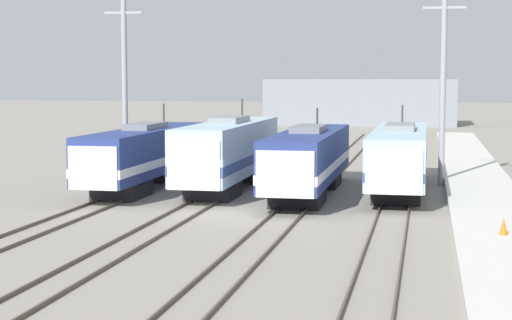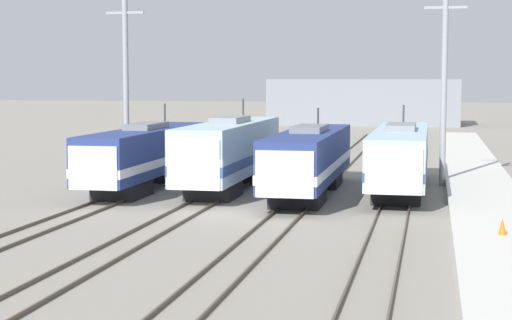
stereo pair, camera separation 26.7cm
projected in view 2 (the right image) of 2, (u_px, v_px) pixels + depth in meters
name	position (u px, v px, depth m)	size (l,w,h in m)	color
ground_plane	(237.00, 214.00, 41.79)	(400.00, 400.00, 0.00)	gray
rail_pair_far_left	(93.00, 207.00, 43.30)	(1.50, 120.00, 0.15)	#4C4238
rail_pair_center_left	(188.00, 210.00, 42.29)	(1.51, 120.00, 0.15)	#4C4238
rail_pair_center_right	(287.00, 214.00, 41.28)	(1.51, 120.00, 0.15)	#4C4238
rail_pair_far_right	(392.00, 217.00, 40.28)	(1.50, 120.00, 0.15)	#4C4238
locomotive_far_left	(144.00, 155.00, 50.70)	(2.87, 16.64, 4.99)	black
locomotive_center_left	(228.00, 153.00, 50.42)	(3.03, 16.13, 5.32)	#232326
locomotive_center_right	(308.00, 160.00, 47.87)	(3.08, 16.56, 4.83)	black
locomotive_far_right	(400.00, 157.00, 49.59)	(3.06, 17.90, 4.93)	#232326
catenary_tower_left	(126.00, 82.00, 55.99)	(2.57, 0.37, 12.32)	gray
catenary_tower_right	(444.00, 83.00, 51.87)	(2.57, 0.37, 12.32)	gray
platform	(494.00, 217.00, 39.32)	(4.00, 120.00, 0.43)	beige
traffic_cone	(502.00, 226.00, 33.67)	(0.33, 0.33, 0.69)	orange
depot_building	(365.00, 102.00, 123.03)	(26.70, 11.80, 6.48)	gray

